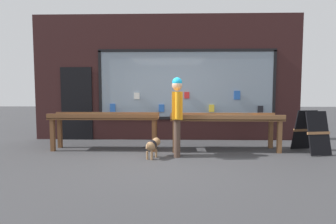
{
  "coord_description": "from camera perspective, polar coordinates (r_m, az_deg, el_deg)",
  "views": [
    {
      "loc": [
        0.24,
        -5.25,
        1.38
      ],
      "look_at": [
        0.09,
        0.76,
        0.93
      ],
      "focal_mm": 28.0,
      "sensor_mm": 36.0,
      "label": 1
    }
  ],
  "objects": [
    {
      "name": "display_table_left",
      "position": [
        6.46,
        -13.59,
        -1.78
      ],
      "size": [
        2.58,
        0.56,
        0.89
      ],
      "color": "brown",
      "rests_on": "ground_plane"
    },
    {
      "name": "display_table_right",
      "position": [
        6.36,
        12.26,
        -1.9
      ],
      "size": [
        2.58,
        0.7,
        0.87
      ],
      "color": "brown",
      "rests_on": "ground_plane"
    },
    {
      "name": "small_dog",
      "position": [
        5.55,
        -3.38,
        -7.19
      ],
      "size": [
        0.33,
        0.56,
        0.4
      ],
      "rotation": [
        0.0,
        0.0,
        1.22
      ],
      "color": "#99724C",
      "rests_on": "ground_plane"
    },
    {
      "name": "ground_plane",
      "position": [
        5.43,
        -1.14,
        -10.41
      ],
      "size": [
        40.0,
        40.0,
        0.0
      ],
      "primitive_type": "plane",
      "color": "#38383A"
    },
    {
      "name": "person_browsing",
      "position": [
        5.58,
        1.98,
        0.36
      ],
      "size": [
        0.23,
        0.67,
        1.7
      ],
      "rotation": [
        0.0,
        0.0,
        1.59
      ],
      "color": "#4C382D",
      "rests_on": "ground_plane"
    },
    {
      "name": "shopfront_facade",
      "position": [
        7.65,
        -0.34,
        7.27
      ],
      "size": [
        7.67,
        0.29,
        3.59
      ],
      "color": "#331919",
      "rests_on": "ground_plane"
    },
    {
      "name": "sandwich_board_sign",
      "position": [
        6.82,
        28.66,
        -3.74
      ],
      "size": [
        0.61,
        0.83,
        0.95
      ],
      "rotation": [
        0.0,
        0.0,
        0.17
      ],
      "color": "black",
      "rests_on": "ground_plane"
    }
  ]
}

